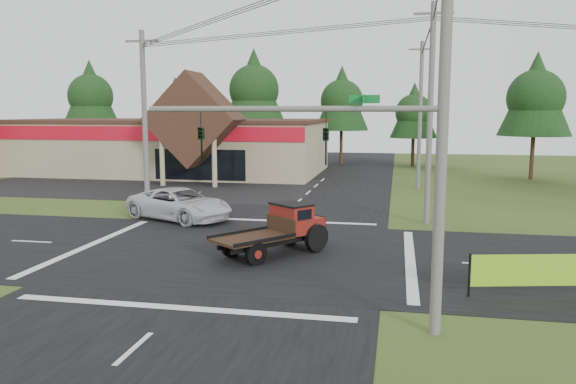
# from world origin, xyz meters

# --- Properties ---
(ground) EXTENTS (120.00, 120.00, 0.00)m
(ground) POSITION_xyz_m (0.00, 0.00, 0.00)
(ground) COLOR #304318
(ground) RESTS_ON ground
(road_ns) EXTENTS (12.00, 120.00, 0.02)m
(road_ns) POSITION_xyz_m (0.00, 0.00, 0.01)
(road_ns) COLOR black
(road_ns) RESTS_ON ground
(road_ew) EXTENTS (120.00, 12.00, 0.02)m
(road_ew) POSITION_xyz_m (0.00, 0.00, 0.01)
(road_ew) COLOR black
(road_ew) RESTS_ON ground
(parking_apron) EXTENTS (28.00, 14.00, 0.02)m
(parking_apron) POSITION_xyz_m (-14.00, 19.00, 0.01)
(parking_apron) COLOR black
(parking_apron) RESTS_ON ground
(cvs_building) EXTENTS (30.40, 18.20, 9.19)m
(cvs_building) POSITION_xyz_m (-15.70, 29.57, 2.78)
(cvs_building) COLOR tan
(cvs_building) RESTS_ON ground
(traffic_signal_mast) EXTENTS (8.12, 0.24, 7.00)m
(traffic_signal_mast) POSITION_xyz_m (5.82, -7.50, 4.43)
(traffic_signal_mast) COLOR #595651
(traffic_signal_mast) RESTS_ON ground
(utility_pole_nr) EXTENTS (2.00, 0.30, 11.00)m
(utility_pole_nr) POSITION_xyz_m (7.50, -7.50, 5.64)
(utility_pole_nr) COLOR #595651
(utility_pole_nr) RESTS_ON ground
(utility_pole_nw) EXTENTS (2.00, 0.30, 10.50)m
(utility_pole_nw) POSITION_xyz_m (-8.00, 8.00, 5.39)
(utility_pole_nw) COLOR #595651
(utility_pole_nw) RESTS_ON ground
(utility_pole_ne) EXTENTS (2.00, 0.30, 11.50)m
(utility_pole_ne) POSITION_xyz_m (8.00, 8.00, 5.89)
(utility_pole_ne) COLOR #595651
(utility_pole_ne) RESTS_ON ground
(utility_pole_n) EXTENTS (2.00, 0.30, 11.20)m
(utility_pole_n) POSITION_xyz_m (8.00, 22.00, 5.74)
(utility_pole_n) COLOR #595651
(utility_pole_n) RESTS_ON ground
(tree_row_a) EXTENTS (6.72, 6.72, 12.12)m
(tree_row_a) POSITION_xyz_m (-30.00, 40.00, 8.05)
(tree_row_a) COLOR #332316
(tree_row_a) RESTS_ON ground
(tree_row_b) EXTENTS (5.60, 5.60, 10.10)m
(tree_row_b) POSITION_xyz_m (-20.00, 42.00, 6.70)
(tree_row_b) COLOR #332316
(tree_row_b) RESTS_ON ground
(tree_row_c) EXTENTS (7.28, 7.28, 13.13)m
(tree_row_c) POSITION_xyz_m (-10.00, 41.00, 8.72)
(tree_row_c) COLOR #332316
(tree_row_c) RESTS_ON ground
(tree_row_d) EXTENTS (6.16, 6.16, 11.11)m
(tree_row_d) POSITION_xyz_m (0.00, 42.00, 7.38)
(tree_row_d) COLOR #332316
(tree_row_d) RESTS_ON ground
(tree_row_e) EXTENTS (5.04, 5.04, 9.09)m
(tree_row_e) POSITION_xyz_m (8.00, 40.00, 6.03)
(tree_row_e) COLOR #332316
(tree_row_e) RESTS_ON ground
(tree_side_ne) EXTENTS (6.16, 6.16, 11.11)m
(tree_side_ne) POSITION_xyz_m (18.00, 30.00, 7.38)
(tree_side_ne) COLOR #332316
(tree_side_ne) RESTS_ON ground
(antique_flatbed_truck) EXTENTS (4.70, 5.19, 2.13)m
(antique_flatbed_truck) POSITION_xyz_m (1.39, -0.21, 1.06)
(antique_flatbed_truck) COLOR #62190E
(antique_flatbed_truck) RESTS_ON ground
(roadside_banner) EXTENTS (4.18, 1.07, 1.45)m
(roadside_banner) POSITION_xyz_m (10.78, -3.76, 0.73)
(roadside_banner) COLOR #80C019
(roadside_banner) RESTS_ON ground
(white_pickup) EXTENTS (6.89, 5.19, 1.74)m
(white_pickup) POSITION_xyz_m (-5.37, 6.47, 0.87)
(white_pickup) COLOR silver
(white_pickup) RESTS_ON ground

